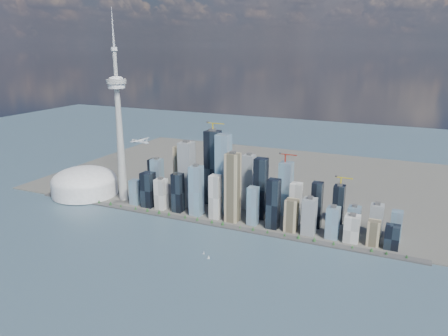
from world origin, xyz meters
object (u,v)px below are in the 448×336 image
at_px(dome_stadium, 85,183).
at_px(sailboat_west, 204,253).
at_px(needle_tower, 119,123).
at_px(sailboat_east, 209,258).
at_px(airplane, 140,141).

xyz_separation_m(dome_stadium, sailboat_west, (521.79, -209.25, -36.77)).
distance_m(needle_tower, sailboat_east, 520.09).
relative_size(needle_tower, sailboat_west, 66.21).
bearing_deg(sailboat_east, airplane, 142.34).
height_order(dome_stadium, sailboat_west, dome_stadium).
height_order(sailboat_west, sailboat_east, sailboat_east).
relative_size(dome_stadium, sailboat_west, 24.05).
relative_size(dome_stadium, airplane, 3.27).
bearing_deg(dome_stadium, sailboat_west, -21.85).
bearing_deg(airplane, sailboat_east, -11.07).
relative_size(needle_tower, dome_stadium, 2.75).
xyz_separation_m(dome_stadium, sailboat_east, (541.44, -224.65, -36.57)).
height_order(needle_tower, sailboat_west, needle_tower).
bearing_deg(dome_stadium, needle_tower, 4.09).
bearing_deg(airplane, needle_tower, 152.78).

